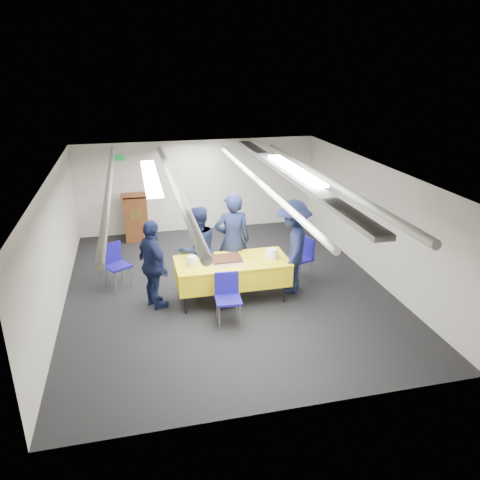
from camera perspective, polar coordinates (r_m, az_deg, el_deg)
The scene contains 14 objects.
ground at distance 9.14m, azimuth -1.68°, elevation -5.82°, with size 7.00×7.00×0.00m, color black.
room_shell at distance 8.88m, azimuth -1.75°, elevation 5.90°, with size 6.00×7.00×2.30m.
serving_table at distance 8.50m, azimuth -0.97°, elevation -3.81°, with size 2.04×0.93×0.77m.
sheet_cake at distance 8.32m, azimuth -1.67°, elevation -2.46°, with size 0.56×0.44×0.10m.
plate_stack_left at distance 8.23m, azimuth -5.84°, elevation -2.60°, with size 0.21×0.21×0.17m.
plate_stack_right at distance 8.51m, azimuth 3.89°, elevation -1.70°, with size 0.24×0.24×0.17m.
podium at distance 11.59m, azimuth -12.58°, elevation 2.89°, with size 0.62×0.53×1.25m.
chair_near at distance 7.80m, azimuth -1.54°, elevation -6.48°, with size 0.45×0.45×0.87m.
chair_right at distance 9.38m, azimuth 7.68°, elevation -1.71°, with size 0.52×0.52×0.87m.
chair_left at distance 9.31m, azimuth -15.00°, elevation -2.46°, with size 0.58×0.58×0.87m.
sailor_a at distance 8.87m, azimuth -0.91°, elevation -0.07°, with size 0.68×0.45×1.87m, color black.
sailor_b at distance 8.78m, azimuth -5.17°, elevation -1.14°, with size 0.80×0.63×1.65m, color black.
sailor_c at distance 8.27m, azimuth -10.53°, elevation -3.01°, with size 0.95×0.40×1.62m, color black.
sailor_d at distance 8.73m, azimuth 6.42°, elevation -0.85°, with size 1.15×0.66×1.79m, color black.
Camera 1 is at (-1.60, -7.99, 4.15)m, focal length 35.00 mm.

